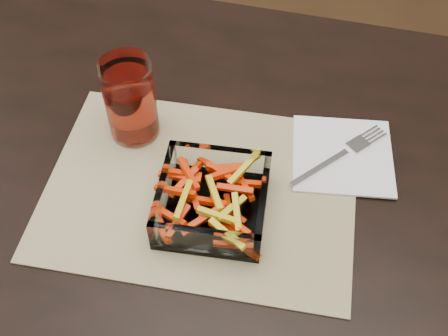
% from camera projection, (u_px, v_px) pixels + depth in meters
% --- Properties ---
extents(dining_table, '(1.60, 0.90, 0.75)m').
position_uv_depth(dining_table, '(291.00, 240.00, 0.87)').
color(dining_table, black).
rests_on(dining_table, ground).
extents(placemat, '(0.47, 0.36, 0.00)m').
position_uv_depth(placemat, '(201.00, 189.00, 0.82)').
color(placemat, tan).
rests_on(placemat, dining_table).
extents(glass_bowl, '(0.16, 0.16, 0.06)m').
position_uv_depth(glass_bowl, '(213.00, 202.00, 0.78)').
color(glass_bowl, white).
rests_on(glass_bowl, placemat).
extents(tumbler, '(0.08, 0.08, 0.14)m').
position_uv_depth(tumbler, '(131.00, 102.00, 0.84)').
color(tumbler, white).
rests_on(tumbler, placemat).
extents(napkin, '(0.17, 0.17, 0.00)m').
position_uv_depth(napkin, '(343.00, 155.00, 0.86)').
color(napkin, white).
rests_on(napkin, placemat).
extents(fork, '(0.13, 0.15, 0.00)m').
position_uv_depth(fork, '(342.00, 154.00, 0.85)').
color(fork, silver).
rests_on(fork, napkin).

